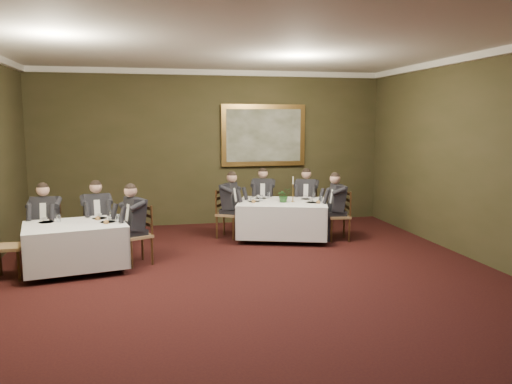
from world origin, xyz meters
name	(u,v)px	position (x,y,z in m)	size (l,w,h in m)	color
ground	(259,296)	(0.00, 0.00, 0.00)	(10.00, 10.00, 0.00)	black
ceiling	(259,31)	(0.00, 0.00, 3.50)	(8.00, 10.00, 0.10)	silver
back_wall	(213,148)	(0.00, 5.00, 1.75)	(8.00, 0.10, 3.50)	#333119
crown_molding	(259,36)	(0.00, 0.00, 3.44)	(8.00, 10.00, 0.12)	white
table_main	(283,217)	(1.18, 3.17, 0.45)	(2.10, 1.82, 0.67)	#311C0D
table_second	(76,243)	(-2.60, 1.73, 0.45)	(1.74, 1.46, 0.67)	#311C0D
chair_main_backleft	(263,216)	(1.00, 4.18, 0.28)	(0.54, 0.53, 1.00)	#92724A
diner_main_backleft	(263,206)	(1.00, 4.17, 0.51)	(0.52, 0.58, 1.35)	black
chair_main_backright	(306,217)	(1.91, 3.89, 0.28)	(0.57, 0.56, 1.00)	#92724A
diner_main_backright	(306,207)	(1.91, 3.88, 0.51)	(0.56, 0.60, 1.35)	black
chair_main_endleft	(228,224)	(0.11, 3.52, 0.28)	(0.58, 0.59, 1.00)	#92724A
diner_main_endleft	(228,213)	(0.12, 3.51, 0.51)	(0.62, 0.59, 1.35)	black
chair_main_endright	(338,226)	(2.25, 2.83, 0.28)	(0.46, 0.48, 1.00)	#92724A
diner_main_endright	(338,215)	(2.24, 2.83, 0.51)	(0.52, 0.45, 1.35)	black
chair_sec_backleft	(48,245)	(-3.16, 2.42, 0.28)	(0.46, 0.45, 1.00)	#92724A
diner_sec_backleft	(47,232)	(-3.16, 2.40, 0.51)	(0.44, 0.50, 1.35)	black
chair_sec_backright	(98,240)	(-2.35, 2.58, 0.28)	(0.51, 0.50, 1.00)	#92724A
diner_sec_backright	(97,228)	(-2.35, 2.57, 0.51)	(0.49, 0.55, 1.35)	black
chair_sec_endright	(138,247)	(-1.65, 1.92, 0.28)	(0.57, 0.58, 1.00)	#92724A
diner_sec_endright	(137,234)	(-1.66, 1.92, 0.51)	(0.60, 0.57, 1.35)	black
chair_sec_endleft	(8,260)	(-3.55, 1.54, 0.28)	(0.43, 0.45, 1.00)	#92724A
centerpiece	(284,195)	(1.18, 3.09, 0.91)	(0.27, 0.23, 0.30)	#2D5926
candlestick	(293,192)	(1.37, 3.09, 0.96)	(0.08, 0.08, 0.53)	#BA8A39
place_setting_table_main	(263,197)	(0.89, 3.70, 0.80)	(0.33, 0.31, 0.14)	white
place_setting_table_second	(50,220)	(-3.01, 1.99, 0.80)	(0.33, 0.31, 0.14)	white
painting	(264,135)	(1.18, 4.94, 2.04)	(1.97, 0.09, 1.42)	#D49C4D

